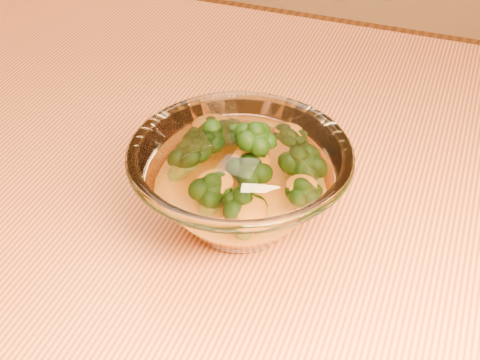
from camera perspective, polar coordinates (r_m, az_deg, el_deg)
name	(u,v)px	position (r m, az deg, el deg)	size (l,w,h in m)	color
table	(286,292)	(0.67, 3.97, -9.54)	(1.20, 0.80, 0.75)	#DB7D41
glass_bowl	(240,184)	(0.57, 0.00, -0.32)	(0.19, 0.19, 0.08)	white
cheese_sauce	(240,199)	(0.58, 0.00, -1.67)	(0.10, 0.10, 0.03)	orange
broccoli_heap	(240,165)	(0.57, -0.02, 1.30)	(0.13, 0.12, 0.07)	black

